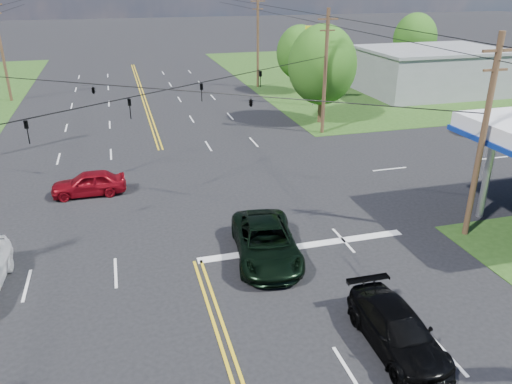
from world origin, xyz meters
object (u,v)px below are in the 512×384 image
object	(u,v)px
pole_left_far	(1,48)
pole_ne	(325,71)
pickup_dkgreen	(266,242)
tree_far_r	(415,38)
pole_right_far	(258,40)
tree_right_a	(322,65)
suv_black	(397,330)
tree_right_b	(300,53)
pole_se	(483,137)
retail_ne	(431,72)

from	to	relation	value
pole_left_far	pole_ne	bearing A→B (deg)	-36.16
pickup_dkgreen	tree_far_r	bearing A→B (deg)	59.11
pole_right_far	tree_right_a	distance (m)	16.03
pole_ne	suv_black	bearing A→B (deg)	-107.08
tree_right_b	pickup_dkgreen	world-z (taller)	tree_right_b
pole_left_far	pickup_dkgreen	xyz separation A→B (m)	(16.00, -36.50, -4.37)
tree_right_b	pickup_dkgreen	xyz separation A→B (m)	(-13.50, -32.50, -3.42)
pole_se	pickup_dkgreen	bearing A→B (deg)	177.14
pole_se	tree_far_r	distance (m)	44.30
tree_far_r	suv_black	xyz separation A→B (m)	(-28.47, -45.31, -3.85)
pole_ne	tree_right_a	world-z (taller)	pole_ne
pole_ne	suv_black	world-z (taller)	pole_ne
tree_right_a	pickup_dkgreen	xyz separation A→B (m)	(-11.00, -20.50, -4.07)
pole_se	tree_right_a	world-z (taller)	pole_se
pole_ne	tree_far_r	distance (m)	29.70
retail_ne	pole_right_far	xyz separation A→B (m)	(-17.00, 8.00, 2.97)
tree_right_b	suv_black	distance (m)	40.96
suv_black	tree_far_r	bearing A→B (deg)	58.72
pickup_dkgreen	pole_right_far	bearing A→B (deg)	82.63
pole_right_far	tree_far_r	xyz separation A→B (m)	(21.00, 2.00, -0.62)
pole_ne	tree_right_a	xyz separation A→B (m)	(1.00, 3.00, -0.05)
pole_se	tree_right_b	xyz separation A→B (m)	(3.50, 33.00, -0.70)
pole_left_far	pole_right_far	size ratio (longest dim) A/B	1.00
retail_ne	tree_far_r	world-z (taller)	tree_far_r
pole_se	pickup_dkgreen	xyz separation A→B (m)	(-10.00, 0.50, -4.12)
pole_ne	tree_right_a	size ratio (longest dim) A/B	1.16
pole_ne	pickup_dkgreen	bearing A→B (deg)	-119.74
pole_left_far	tree_right_b	distance (m)	29.79
tree_right_b	tree_right_a	bearing A→B (deg)	-101.77
tree_right_b	pole_se	bearing A→B (deg)	-96.05
pole_left_far	tree_right_a	bearing A→B (deg)	-30.65
pole_se	pole_right_far	world-z (taller)	pole_right_far
pole_se	pickup_dkgreen	distance (m)	10.83
retail_ne	tree_right_a	bearing A→B (deg)	-153.43
pole_left_far	tree_right_b	bearing A→B (deg)	-7.72
pole_ne	pole_right_far	bearing A→B (deg)	90.00
pickup_dkgreen	tree_right_b	bearing A→B (deg)	75.39
pole_se	pole_left_far	distance (m)	45.22
pole_left_far	suv_black	xyz separation A→B (m)	(18.53, -43.31, -4.47)
pole_ne	pole_left_far	world-z (taller)	pole_left_far
pole_left_far	suv_black	size ratio (longest dim) A/B	2.08
tree_right_a	pickup_dkgreen	size ratio (longest dim) A/B	1.43
pole_se	pole_ne	distance (m)	18.00
pole_se	tree_right_b	world-z (taller)	pole_se
pole_ne	pole_left_far	bearing A→B (deg)	143.84
pole_se	suv_black	xyz separation A→B (m)	(-7.47, -6.31, -4.22)
tree_right_a	tree_far_r	xyz separation A→B (m)	(20.00, 18.00, -0.33)
tree_right_a	tree_right_b	distance (m)	12.27
retail_ne	tree_far_r	xyz separation A→B (m)	(4.00, 10.00, 2.34)
retail_ne	tree_far_r	size ratio (longest dim) A/B	1.83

